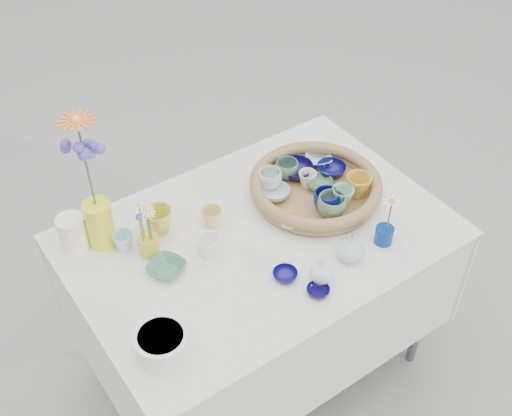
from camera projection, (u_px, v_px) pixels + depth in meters
ground at (259, 364)px, 2.68m from camera, size 80.00×80.00×0.00m
display_table at (259, 364)px, 2.68m from camera, size 1.26×0.86×0.77m
wicker_tray at (315, 187)px, 2.29m from camera, size 0.47×0.47×0.08m
tray_ceramic_0 at (295, 170)px, 2.36m from camera, size 0.17×0.17×0.04m
tray_ceramic_1 at (331, 170)px, 2.37m from camera, size 0.13×0.13×0.03m
tray_ceramic_2 at (358, 186)px, 2.26m from camera, size 0.11×0.11×0.08m
tray_ceramic_3 at (319, 184)px, 2.31m from camera, size 0.10×0.10×0.03m
tray_ceramic_4 at (332, 206)px, 2.19m from camera, size 0.12×0.12×0.08m
tray_ceramic_5 at (275, 193)px, 2.27m from camera, size 0.13×0.13×0.03m
tray_ceramic_6 at (270, 179)px, 2.30m from camera, size 0.11×0.11×0.07m
tray_ceramic_7 at (307, 179)px, 2.31m from camera, size 0.08×0.08×0.06m
tray_ceramic_8 at (319, 159)px, 2.42m from camera, size 0.12×0.12×0.02m
tray_ceramic_9 at (326, 200)px, 2.21m from camera, size 0.10×0.10×0.07m
tray_ceramic_10 at (291, 221)px, 2.17m from camera, size 0.09×0.09×0.03m
tray_ceramic_11 at (342, 197)px, 2.23m from camera, size 0.08×0.08×0.07m
tray_ceramic_12 at (287, 170)px, 2.34m from camera, size 0.11×0.11×0.07m
loose_ceramic_0 at (159, 221)px, 2.15m from camera, size 0.13×0.13×0.09m
loose_ceramic_1 at (212, 217)px, 2.18m from camera, size 0.08×0.08×0.07m
loose_ceramic_2 at (166, 268)px, 2.03m from camera, size 0.15×0.15×0.03m
loose_ceramic_3 at (207, 246)px, 2.07m from camera, size 0.09×0.09×0.07m
loose_ceramic_4 at (285, 275)px, 2.01m from camera, size 0.09×0.09×0.02m
loose_ceramic_5 at (123, 241)px, 2.10m from camera, size 0.09×0.09×0.07m
loose_ceramic_6 at (318, 291)px, 1.97m from camera, size 0.10×0.10×0.02m
fluted_bowl at (162, 344)px, 1.79m from camera, size 0.19×0.19×0.08m
bud_vase_paleblue at (322, 268)px, 1.97m from camera, size 0.09×0.09×0.12m
bud_vase_seafoam at (350, 247)px, 2.05m from camera, size 0.12×0.12×0.10m
bud_vase_cobalt at (384, 235)px, 2.12m from camera, size 0.08×0.08×0.06m
single_daisy at (389, 216)px, 2.06m from camera, size 0.09×0.09×0.14m
tall_vase_yellow at (100, 224)px, 2.08m from camera, size 0.12×0.12×0.17m
gerbera at (86, 164)px, 1.92m from camera, size 0.16×0.16×0.33m
hydrangea at (89, 179)px, 1.95m from camera, size 0.11×0.11×0.29m
white_pitcher at (73, 233)px, 2.08m from camera, size 0.13×0.10×0.12m
daisy_cup at (149, 245)px, 2.08m from camera, size 0.09×0.09×0.07m
daisy_posy at (145, 222)px, 2.00m from camera, size 0.10×0.10×0.14m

